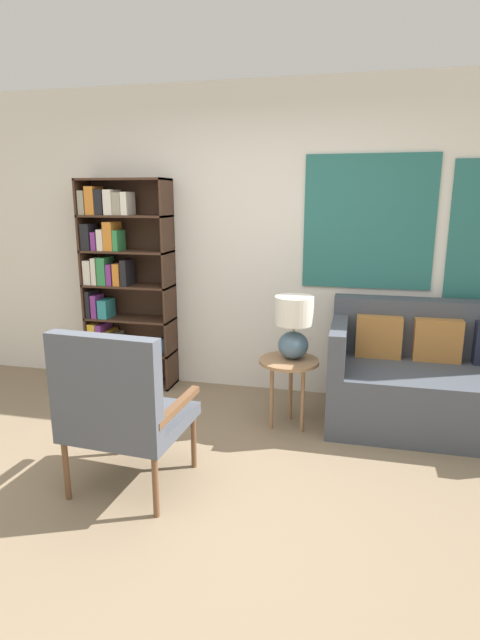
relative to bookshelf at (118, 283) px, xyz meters
name	(u,v)px	position (x,y,z in m)	size (l,w,h in m)	color
ground_plane	(176,512)	(1.23, -1.84, -0.97)	(14.00, 14.00, 0.00)	#847056
wall_back	(259,243)	(1.30, 0.18, 0.38)	(6.40, 0.08, 2.70)	white
bookshelf	(118,283)	(0.00, 0.00, 0.00)	(0.82, 0.30, 1.91)	#422B1E
armchair	(119,405)	(0.86, -1.74, -0.40)	(0.70, 0.68, 1.03)	brown
couch	(437,380)	(2.81, -0.28, -0.61)	(1.64, 0.90, 0.94)	#474C56
side_table	(289,368)	(1.69, -0.59, -0.50)	(0.46, 0.46, 0.55)	#99704C
table_lamp	(294,324)	(1.72, -0.55, -0.16)	(0.29, 0.29, 0.48)	slate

